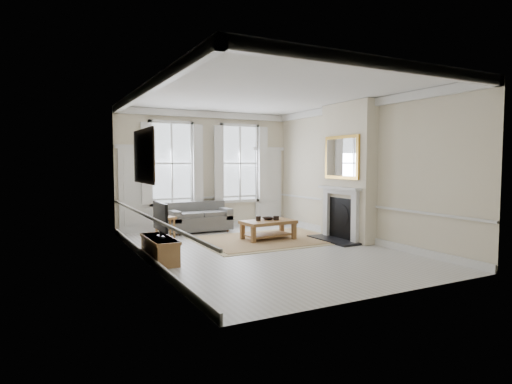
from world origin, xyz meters
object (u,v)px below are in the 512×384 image
sofa (199,219)px  coffee_table (268,224)px  side_table (165,221)px  tv_stand (160,249)px

sofa → coffee_table: sofa is taller
side_table → coffee_table: (2.19, -1.50, -0.03)m
sofa → tv_stand: 3.62m
coffee_table → tv_stand: (-3.00, -1.04, -0.17)m
coffee_table → sofa: bearing=114.0°
sofa → tv_stand: size_ratio=1.27×
coffee_table → tv_stand: size_ratio=1.02×
side_table → tv_stand: (-0.81, -2.55, -0.19)m
sofa → coffee_table: bearing=-62.0°
tv_stand → coffee_table: bearing=19.2°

